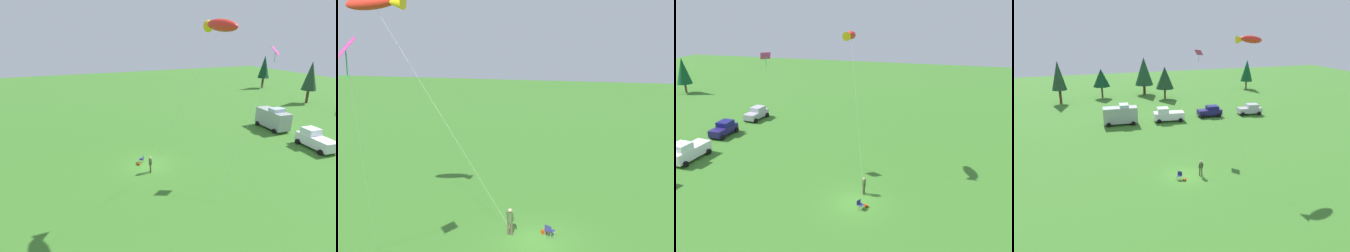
% 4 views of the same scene
% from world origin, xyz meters
% --- Properties ---
extents(ground_plane, '(160.00, 160.00, 0.00)m').
position_xyz_m(ground_plane, '(0.00, 0.00, 0.00)').
color(ground_plane, '#3B7627').
extents(person_kite_flyer, '(0.56, 0.40, 1.74)m').
position_xyz_m(person_kite_flyer, '(1.69, -0.44, 1.02)').
color(person_kite_flyer, brown).
rests_on(person_kite_flyer, ground).
extents(folding_chair, '(0.65, 0.65, 0.82)m').
position_xyz_m(folding_chair, '(-0.73, -0.57, 0.49)').
color(folding_chair, navy).
rests_on(folding_chair, ground).
extents(backpack_on_grass, '(0.38, 0.38, 0.22)m').
position_xyz_m(backpack_on_grass, '(-0.35, -1.07, 0.11)').
color(backpack_on_grass, '#AC370C').
rests_on(backpack_on_grass, ground).
extents(kite_large_fish, '(8.64, 3.82, 14.56)m').
position_xyz_m(kite_large_fish, '(8.23, 2.60, 14.00)').
color(kite_large_fish, red).
rests_on(kite_large_fish, ground).
extents(kite_diamond_rainbow, '(4.13, 8.32, 12.43)m').
position_xyz_m(kite_diamond_rainbow, '(5.53, 10.47, 11.64)').
color(kite_diamond_rainbow, '#D63594').
rests_on(kite_diamond_rainbow, ground).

